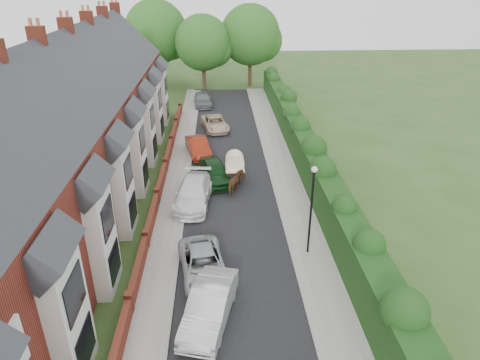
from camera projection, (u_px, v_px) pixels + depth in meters
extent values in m
plane|color=#2D4C1E|center=(250.00, 308.00, 19.34)|extent=(140.00, 140.00, 0.00)
cube|color=black|center=(231.00, 195.00, 29.19)|extent=(6.00, 58.00, 0.02)
cube|color=gray|center=(291.00, 193.00, 29.36)|extent=(2.20, 58.00, 0.12)
cube|color=gray|center=(174.00, 195.00, 28.99)|extent=(1.70, 58.00, 0.12)
cube|color=gray|center=(275.00, 193.00, 29.31)|extent=(0.18, 58.00, 0.13)
cube|color=gray|center=(186.00, 195.00, 29.02)|extent=(0.18, 58.00, 0.13)
cube|color=black|center=(318.00, 176.00, 28.92)|extent=(1.50, 58.00, 2.50)
cube|color=maroon|center=(61.00, 160.00, 26.39)|extent=(8.00, 40.00, 6.50)
cube|color=#2A2D32|center=(51.00, 109.00, 24.97)|extent=(8.00, 40.20, 8.00)
cube|color=white|center=(13.00, 352.00, 11.62)|extent=(0.12, 1.20, 1.60)
cube|color=white|center=(70.00, 320.00, 15.11)|extent=(0.70, 2.40, 5.20)
cube|color=black|center=(86.00, 345.00, 15.65)|extent=(0.06, 1.80, 1.60)
cube|color=black|center=(75.00, 294.00, 14.60)|extent=(0.06, 1.80, 1.60)
cube|color=#2A2D32|center=(49.00, 251.00, 13.79)|extent=(1.70, 2.60, 1.70)
cube|color=#3F2D2D|center=(84.00, 312.00, 17.66)|extent=(0.08, 0.90, 2.10)
cube|color=white|center=(70.00, 246.00, 16.11)|extent=(0.12, 1.20, 1.60)
cube|color=white|center=(103.00, 241.00, 19.60)|extent=(0.70, 2.40, 5.20)
cube|color=black|center=(115.00, 262.00, 20.14)|extent=(0.06, 1.80, 1.60)
cube|color=black|center=(108.00, 218.00, 19.09)|extent=(0.06, 1.80, 1.60)
cube|color=#2A2D32|center=(90.00, 182.00, 18.28)|extent=(1.70, 2.60, 1.70)
cube|color=#3F2D2D|center=(111.00, 243.00, 22.15)|extent=(0.08, 0.90, 2.10)
cube|color=white|center=(101.00, 186.00, 20.60)|extent=(0.12, 1.20, 1.60)
cube|color=white|center=(124.00, 191.00, 24.09)|extent=(0.70, 2.40, 5.20)
cube|color=black|center=(133.00, 209.00, 24.63)|extent=(0.06, 1.80, 1.60)
cube|color=black|center=(128.00, 171.00, 23.58)|extent=(0.06, 1.80, 1.60)
cube|color=#2A2D32|center=(115.00, 141.00, 22.77)|extent=(1.70, 2.60, 1.70)
cube|color=#3F2D2D|center=(129.00, 197.00, 26.64)|extent=(0.08, 0.90, 2.10)
cube|color=white|center=(122.00, 148.00, 25.08)|extent=(0.12, 1.20, 1.60)
cube|color=white|center=(138.00, 156.00, 28.58)|extent=(0.70, 2.40, 5.20)
cube|color=black|center=(146.00, 172.00, 29.12)|extent=(0.06, 1.80, 1.60)
cube|color=black|center=(142.00, 139.00, 28.07)|extent=(0.06, 1.80, 1.60)
cube|color=#2A2D32|center=(131.00, 113.00, 27.26)|extent=(1.70, 2.60, 1.70)
cube|color=#3F2D2D|center=(141.00, 165.00, 31.13)|extent=(0.08, 0.90, 2.10)
cube|color=white|center=(136.00, 121.00, 29.57)|extent=(0.12, 1.20, 1.60)
cube|color=white|center=(149.00, 131.00, 33.07)|extent=(0.70, 2.40, 5.20)
cube|color=black|center=(155.00, 146.00, 33.61)|extent=(0.06, 1.80, 1.60)
cube|color=black|center=(152.00, 116.00, 32.56)|extent=(0.06, 1.80, 1.60)
cube|color=#2A2D32|center=(143.00, 93.00, 31.75)|extent=(1.70, 2.60, 1.70)
cube|color=#3F2D2D|center=(150.00, 141.00, 35.62)|extent=(0.08, 0.90, 2.10)
cube|color=white|center=(147.00, 102.00, 34.06)|extent=(0.12, 1.20, 1.60)
cube|color=white|center=(157.00, 112.00, 37.56)|extent=(0.70, 2.40, 5.20)
cube|color=black|center=(162.00, 125.00, 38.10)|extent=(0.06, 1.80, 1.60)
cube|color=black|center=(160.00, 99.00, 37.05)|extent=(0.06, 1.80, 1.60)
cube|color=#2A2D32|center=(152.00, 78.00, 36.24)|extent=(1.70, 2.60, 1.70)
cube|color=#3F2D2D|center=(158.00, 122.00, 40.11)|extent=(0.08, 0.90, 2.10)
cube|color=white|center=(155.00, 87.00, 38.55)|extent=(0.12, 1.20, 1.60)
cube|color=white|center=(163.00, 97.00, 42.05)|extent=(0.70, 2.40, 5.20)
cube|color=black|center=(168.00, 109.00, 42.59)|extent=(0.06, 1.80, 1.60)
cube|color=black|center=(166.00, 85.00, 41.54)|extent=(0.06, 1.80, 1.60)
cube|color=#2A2D32|center=(159.00, 66.00, 40.73)|extent=(1.70, 2.60, 1.70)
cube|color=#3F2D2D|center=(164.00, 107.00, 44.60)|extent=(0.08, 0.90, 2.10)
cube|color=white|center=(161.00, 75.00, 43.04)|extent=(0.12, 1.20, 1.60)
cube|color=maroon|center=(38.00, 41.00, 23.30)|extent=(0.90, 0.50, 1.60)
cylinder|color=#A95332|center=(30.00, 23.00, 22.88)|extent=(0.20, 0.20, 0.50)
cylinder|color=#A95332|center=(38.00, 23.00, 22.89)|extent=(0.20, 0.20, 0.50)
cube|color=maroon|center=(66.00, 30.00, 27.79)|extent=(0.90, 0.50, 1.60)
cylinder|color=#A95332|center=(61.00, 15.00, 27.37)|extent=(0.20, 0.20, 0.50)
cylinder|color=#A95332|center=(67.00, 14.00, 27.38)|extent=(0.20, 0.20, 0.50)
cube|color=maroon|center=(87.00, 22.00, 32.28)|extent=(0.90, 0.50, 1.60)
cylinder|color=#A95332|center=(83.00, 9.00, 31.85)|extent=(0.20, 0.20, 0.50)
cylinder|color=#A95332|center=(88.00, 9.00, 31.87)|extent=(0.20, 0.20, 0.50)
cube|color=maroon|center=(103.00, 16.00, 36.77)|extent=(0.90, 0.50, 1.60)
cylinder|color=#A95332|center=(99.00, 4.00, 36.34)|extent=(0.20, 0.20, 0.50)
cylinder|color=#A95332|center=(104.00, 4.00, 36.36)|extent=(0.20, 0.20, 0.50)
cube|color=maroon|center=(115.00, 11.00, 41.26)|extent=(0.90, 0.50, 1.60)
cylinder|color=#A95332|center=(112.00, 1.00, 40.83)|extent=(0.20, 0.20, 0.50)
cylinder|color=#A95332|center=(116.00, 1.00, 40.85)|extent=(0.20, 0.20, 0.50)
cube|color=maroon|center=(118.00, 350.00, 16.65)|extent=(0.30, 4.70, 0.90)
cube|color=maroon|center=(139.00, 269.00, 21.14)|extent=(0.30, 4.70, 0.90)
cube|color=maroon|center=(152.00, 217.00, 25.63)|extent=(0.30, 4.70, 0.90)
cube|color=maroon|center=(162.00, 181.00, 30.12)|extent=(0.30, 4.70, 0.90)
cube|color=maroon|center=(169.00, 154.00, 34.61)|extent=(0.30, 4.70, 0.90)
cube|color=maroon|center=(174.00, 133.00, 39.10)|extent=(0.30, 4.70, 0.90)
cube|color=maroon|center=(178.00, 116.00, 43.59)|extent=(0.30, 4.70, 0.90)
cube|color=maroon|center=(129.00, 303.00, 18.85)|extent=(0.35, 0.35, 1.10)
cube|color=maroon|center=(146.00, 239.00, 23.34)|extent=(0.35, 0.35, 1.10)
cube|color=maroon|center=(157.00, 196.00, 27.83)|extent=(0.35, 0.35, 1.10)
cube|color=maroon|center=(165.00, 165.00, 32.32)|extent=(0.35, 0.35, 1.10)
cube|color=maroon|center=(171.00, 142.00, 36.81)|extent=(0.35, 0.35, 1.10)
cube|color=maroon|center=(176.00, 123.00, 41.30)|extent=(0.35, 0.35, 1.10)
cube|color=maroon|center=(180.00, 108.00, 45.79)|extent=(0.35, 0.35, 1.10)
cylinder|color=black|center=(311.00, 215.00, 22.04)|extent=(0.12, 0.12, 4.80)
cylinder|color=black|center=(314.00, 172.00, 20.97)|extent=(0.20, 0.20, 0.10)
sphere|color=silver|center=(314.00, 170.00, 20.90)|extent=(0.32, 0.32, 0.32)
cylinder|color=#332316|center=(204.00, 71.00, 54.08)|extent=(0.50, 0.50, 4.75)
sphere|color=#23531B|center=(203.00, 43.00, 52.54)|extent=(6.80, 6.80, 6.80)
sphere|color=#23531B|center=(214.00, 48.00, 53.16)|extent=(4.76, 4.76, 4.76)
cylinder|color=#332316|center=(250.00, 66.00, 56.04)|extent=(0.50, 0.50, 5.25)
sphere|color=#23531B|center=(250.00, 35.00, 54.34)|extent=(7.60, 7.60, 7.60)
sphere|color=#23531B|center=(262.00, 40.00, 55.00)|extent=(5.32, 5.32, 5.32)
cylinder|color=#332316|center=(159.00, 64.00, 56.33)|extent=(0.50, 0.50, 5.50)
sphere|color=#23531B|center=(156.00, 32.00, 54.55)|extent=(8.00, 8.00, 8.00)
sphere|color=#23531B|center=(169.00, 38.00, 55.23)|extent=(5.60, 5.60, 5.60)
imported|color=silver|center=(209.00, 306.00, 18.38)|extent=(2.73, 4.97, 1.55)
imported|color=#ABADB2|center=(203.00, 264.00, 21.18)|extent=(2.94, 4.98, 1.30)
imported|color=white|center=(193.00, 193.00, 27.74)|extent=(2.70, 5.53, 1.55)
imported|color=#0F3314|center=(215.00, 172.00, 30.76)|extent=(2.73, 4.81, 1.54)
imported|color=maroon|center=(198.00, 147.00, 35.23)|extent=(2.48, 4.57, 1.43)
imported|color=#CDB494|center=(215.00, 123.00, 41.00)|extent=(3.05, 4.98, 1.29)
imported|color=slate|center=(203.00, 100.00, 48.45)|extent=(2.31, 4.88, 1.37)
imported|color=brown|center=(236.00, 183.00, 29.10)|extent=(1.40, 1.96, 1.51)
cube|color=black|center=(235.00, 170.00, 30.77)|extent=(1.22, 2.03, 0.51)
cylinder|color=beige|center=(235.00, 161.00, 30.46)|extent=(1.32, 1.27, 1.32)
cube|color=beige|center=(235.00, 167.00, 30.66)|extent=(1.34, 2.08, 0.04)
cylinder|color=black|center=(226.00, 172.00, 31.46)|extent=(0.08, 0.91, 0.91)
cylinder|color=black|center=(243.00, 171.00, 31.52)|extent=(0.08, 0.91, 0.91)
cylinder|color=black|center=(230.00, 176.00, 29.73)|extent=(0.06, 1.82, 0.06)
cylinder|color=black|center=(241.00, 176.00, 29.76)|extent=(0.06, 1.82, 0.06)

